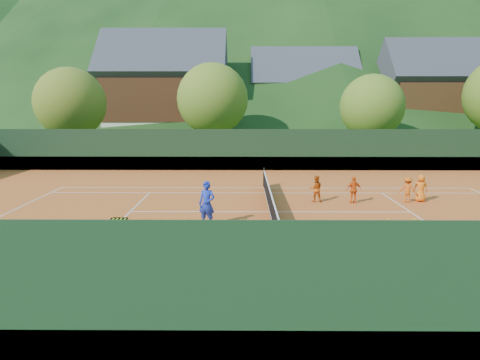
{
  "coord_description": "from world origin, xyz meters",
  "views": [
    {
      "loc": [
        -1.24,
        -18.92,
        4.98
      ],
      "look_at": [
        -1.38,
        0.0,
        1.5
      ],
      "focal_mm": 32.0,
      "sensor_mm": 36.0,
      "label": 1
    }
  ],
  "objects_px": {
    "student_b": "(354,190)",
    "chalet_mid": "(303,101)",
    "student_d": "(408,189)",
    "chalet_left": "(165,95)",
    "tennis_net": "(270,201)",
    "coach": "(207,204)",
    "student_a": "(316,189)",
    "ball_hopper": "(118,227)",
    "chalet_right": "(432,99)",
    "student_c": "(421,188)"
  },
  "relations": [
    {
      "from": "chalet_left",
      "to": "student_a",
      "type": "bearing_deg",
      "value": -66.1
    },
    {
      "from": "student_d",
      "to": "chalet_left",
      "type": "distance_m",
      "value": 33.16
    },
    {
      "from": "tennis_net",
      "to": "chalet_mid",
      "type": "bearing_deg",
      "value": 79.99
    },
    {
      "from": "student_c",
      "to": "tennis_net",
      "type": "distance_m",
      "value": 7.94
    },
    {
      "from": "student_b",
      "to": "tennis_net",
      "type": "height_order",
      "value": "student_b"
    },
    {
      "from": "student_a",
      "to": "student_b",
      "type": "xyz_separation_m",
      "value": [
        1.82,
        -0.29,
        0.01
      ]
    },
    {
      "from": "ball_hopper",
      "to": "chalet_left",
      "type": "distance_m",
      "value": 35.51
    },
    {
      "from": "student_a",
      "to": "student_b",
      "type": "bearing_deg",
      "value": 174.02
    },
    {
      "from": "student_a",
      "to": "chalet_left",
      "type": "bearing_deg",
      "value": -63.08
    },
    {
      "from": "tennis_net",
      "to": "ball_hopper",
      "type": "height_order",
      "value": "tennis_net"
    },
    {
      "from": "ball_hopper",
      "to": "chalet_right",
      "type": "bearing_deg",
      "value": 53.82
    },
    {
      "from": "coach",
      "to": "chalet_right",
      "type": "xyz_separation_m",
      "value": [
        22.69,
        32.28,
        4.32
      ]
    },
    {
      "from": "ball_hopper",
      "to": "chalet_mid",
      "type": "xyz_separation_m",
      "value": [
        11.51,
        38.88,
        4.22
      ]
    },
    {
      "from": "tennis_net",
      "to": "ball_hopper",
      "type": "bearing_deg",
      "value": -138.46
    },
    {
      "from": "ball_hopper",
      "to": "student_a",
      "type": "bearing_deg",
      "value": 41.13
    },
    {
      "from": "student_a",
      "to": "tennis_net",
      "type": "distance_m",
      "value": 3.14
    },
    {
      "from": "student_b",
      "to": "tennis_net",
      "type": "bearing_deg",
      "value": 11.17
    },
    {
      "from": "tennis_net",
      "to": "chalet_right",
      "type": "xyz_separation_m",
      "value": [
        20.0,
        30.0,
        4.74
      ]
    },
    {
      "from": "coach",
      "to": "chalet_left",
      "type": "height_order",
      "value": "chalet_left"
    },
    {
      "from": "coach",
      "to": "student_b",
      "type": "xyz_separation_m",
      "value": [
        6.91,
        4.01,
        -0.25
      ]
    },
    {
      "from": "student_c",
      "to": "chalet_left",
      "type": "bearing_deg",
      "value": -50.7
    },
    {
      "from": "student_b",
      "to": "tennis_net",
      "type": "relative_size",
      "value": 0.11
    },
    {
      "from": "chalet_right",
      "to": "student_c",
      "type": "bearing_deg",
      "value": -113.85
    },
    {
      "from": "student_c",
      "to": "student_d",
      "type": "xyz_separation_m",
      "value": [
        -0.71,
        -0.15,
        -0.04
      ]
    },
    {
      "from": "tennis_net",
      "to": "chalet_mid",
      "type": "xyz_separation_m",
      "value": [
        6.0,
        34.0,
        4.47
      ]
    },
    {
      "from": "student_d",
      "to": "chalet_left",
      "type": "relative_size",
      "value": 0.09
    },
    {
      "from": "student_d",
      "to": "tennis_net",
      "type": "xyz_separation_m",
      "value": [
        -6.95,
        -1.94,
        -0.15
      ]
    },
    {
      "from": "coach",
      "to": "student_b",
      "type": "relative_size",
      "value": 1.37
    },
    {
      "from": "chalet_left",
      "to": "chalet_right",
      "type": "relative_size",
      "value": 1.16
    },
    {
      "from": "chalet_mid",
      "to": "chalet_right",
      "type": "bearing_deg",
      "value": -15.95
    },
    {
      "from": "ball_hopper",
      "to": "chalet_mid",
      "type": "height_order",
      "value": "chalet_mid"
    },
    {
      "from": "coach",
      "to": "student_a",
      "type": "distance_m",
      "value": 6.67
    },
    {
      "from": "coach",
      "to": "ball_hopper",
      "type": "distance_m",
      "value": 3.85
    },
    {
      "from": "student_b",
      "to": "student_d",
      "type": "height_order",
      "value": "student_b"
    },
    {
      "from": "student_a",
      "to": "ball_hopper",
      "type": "distance_m",
      "value": 10.5
    },
    {
      "from": "student_a",
      "to": "chalet_left",
      "type": "xyz_separation_m",
      "value": [
        -12.4,
        27.98,
        4.96
      ]
    },
    {
      "from": "ball_hopper",
      "to": "chalet_right",
      "type": "distance_m",
      "value": 43.45
    },
    {
      "from": "student_a",
      "to": "student_c",
      "type": "bearing_deg",
      "value": -176.26
    },
    {
      "from": "chalet_left",
      "to": "chalet_right",
      "type": "bearing_deg",
      "value": 0.0
    },
    {
      "from": "coach",
      "to": "tennis_net",
      "type": "relative_size",
      "value": 0.15
    },
    {
      "from": "student_b",
      "to": "chalet_mid",
      "type": "xyz_separation_m",
      "value": [
        1.78,
        32.26,
        4.3
      ]
    },
    {
      "from": "chalet_left",
      "to": "chalet_right",
      "type": "xyz_separation_m",
      "value": [
        30.0,
        0.0,
        -0.39
      ]
    },
    {
      "from": "student_d",
      "to": "chalet_right",
      "type": "relative_size",
      "value": 0.11
    },
    {
      "from": "tennis_net",
      "to": "chalet_left",
      "type": "bearing_deg",
      "value": 108.43
    },
    {
      "from": "student_c",
      "to": "chalet_left",
      "type": "relative_size",
      "value": 0.1
    },
    {
      "from": "tennis_net",
      "to": "ball_hopper",
      "type": "relative_size",
      "value": 12.07
    },
    {
      "from": "student_a",
      "to": "student_b",
      "type": "distance_m",
      "value": 1.84
    },
    {
      "from": "student_a",
      "to": "chalet_right",
      "type": "xyz_separation_m",
      "value": [
        17.6,
        27.98,
        4.57
      ]
    },
    {
      "from": "student_a",
      "to": "tennis_net",
      "type": "height_order",
      "value": "student_a"
    },
    {
      "from": "student_c",
      "to": "chalet_right",
      "type": "distance_m",
      "value": 30.85
    }
  ]
}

